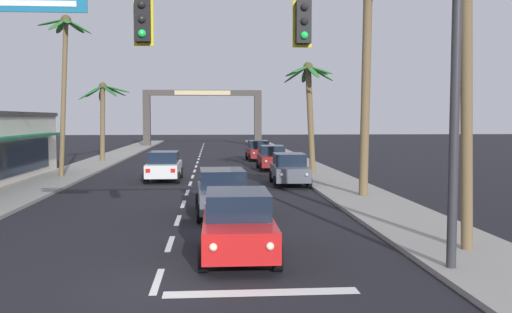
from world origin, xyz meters
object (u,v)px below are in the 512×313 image
(traffic_signal_mast, at_px, (308,52))
(palm_right_third, at_px, (309,95))
(town_gateway_arch, at_px, (203,110))
(sedan_parked_nearest_kerb, at_px, (272,158))
(sedan_lead_at_stop_bar, at_px, (238,224))
(palm_left_farthest, at_px, (103,106))
(sedan_third_in_queue, at_px, (222,192))
(sedan_parked_mid_kerb, at_px, (258,150))
(palm_right_second, at_px, (366,51))
(palm_left_third, at_px, (64,61))
(sedan_oncoming_far, at_px, (164,166))
(sedan_parked_far_kerb, at_px, (289,169))

(traffic_signal_mast, relative_size, palm_right_third, 1.49)
(palm_right_third, height_order, town_gateway_arch, town_gateway_arch)
(sedan_parked_nearest_kerb, bearing_deg, traffic_signal_mast, -94.36)
(sedan_lead_at_stop_bar, height_order, palm_right_third, palm_right_third)
(palm_right_third, xyz_separation_m, town_gateway_arch, (-7.25, 36.93, -0.44))
(sedan_parked_nearest_kerb, distance_m, palm_left_farthest, 15.67)
(traffic_signal_mast, height_order, sedan_third_in_queue, traffic_signal_mast)
(sedan_parked_mid_kerb, bearing_deg, sedan_parked_nearest_kerb, -88.50)
(sedan_parked_mid_kerb, distance_m, palm_right_second, 23.40)
(sedan_parked_nearest_kerb, bearing_deg, palm_left_farthest, 148.07)
(traffic_signal_mast, xyz_separation_m, town_gateway_arch, (-3.31, 59.35, -0.40))
(palm_left_third, bearing_deg, town_gateway_arch, 78.97)
(palm_left_farthest, bearing_deg, palm_left_third, -88.88)
(sedan_third_in_queue, relative_size, palm_right_third, 0.64)
(sedan_lead_at_stop_bar, distance_m, palm_right_third, 21.55)
(palm_right_second, distance_m, palm_right_third, 10.48)
(sedan_lead_at_stop_bar, relative_size, sedan_parked_nearest_kerb, 1.00)
(sedan_oncoming_far, distance_m, palm_left_third, 8.56)
(palm_left_third, height_order, palm_right_second, palm_right_second)
(sedan_parked_nearest_kerb, xyz_separation_m, town_gateway_arch, (-5.30, 33.33, 3.74))
(sedan_third_in_queue, bearing_deg, palm_left_farthest, 109.57)
(sedan_lead_at_stop_bar, distance_m, town_gateway_arch, 57.53)
(sedan_parked_far_kerb, relative_size, palm_right_third, 0.64)
(sedan_parked_mid_kerb, height_order, palm_left_farthest, palm_left_farthest)
(sedan_parked_nearest_kerb, distance_m, sedan_parked_far_kerb, 8.71)
(sedan_parked_nearest_kerb, relative_size, palm_left_farthest, 0.69)
(sedan_parked_far_kerb, bearing_deg, palm_right_third, 69.16)
(sedan_lead_at_stop_bar, xyz_separation_m, sedan_oncoming_far, (-3.39, 17.84, 0.00))
(palm_right_third, bearing_deg, sedan_lead_at_stop_bar, -104.79)
(traffic_signal_mast, xyz_separation_m, palm_left_third, (-10.69, 21.50, 1.89))
(sedan_lead_at_stop_bar, distance_m, palm_left_farthest, 33.67)
(sedan_third_in_queue, relative_size, palm_left_farthest, 0.70)
(sedan_oncoming_far, height_order, town_gateway_arch, town_gateway_arch)
(palm_right_third, bearing_deg, traffic_signal_mast, -99.97)
(traffic_signal_mast, bearing_deg, palm_right_third, 80.03)
(sedan_parked_far_kerb, bearing_deg, palm_right_second, -63.14)
(sedan_lead_at_stop_bar, relative_size, palm_left_farthest, 0.69)
(sedan_parked_nearest_kerb, distance_m, town_gateway_arch, 33.96)
(sedan_parked_far_kerb, xyz_separation_m, town_gateway_arch, (-5.31, 42.05, 3.74))
(town_gateway_arch, bearing_deg, palm_right_third, -78.89)
(traffic_signal_mast, height_order, palm_left_farthest, traffic_signal_mast)
(sedan_oncoming_far, bearing_deg, palm_left_third, 163.80)
(palm_left_farthest, bearing_deg, palm_right_second, -54.69)
(sedan_lead_at_stop_bar, distance_m, palm_right_second, 13.07)
(sedan_parked_mid_kerb, xyz_separation_m, sedan_parked_far_kerb, (0.24, -17.29, 0.00))
(palm_right_second, bearing_deg, palm_right_third, 93.91)
(sedan_third_in_queue, relative_size, sedan_parked_far_kerb, 1.00)
(sedan_oncoming_far, bearing_deg, sedan_lead_at_stop_bar, -79.23)
(sedan_third_in_queue, height_order, sedan_oncoming_far, same)
(sedan_parked_far_kerb, bearing_deg, sedan_oncoming_far, 159.90)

